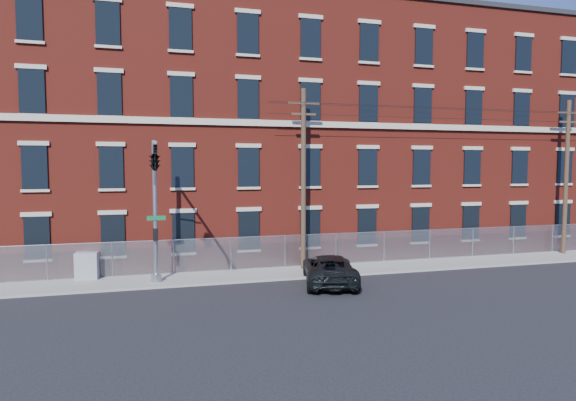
# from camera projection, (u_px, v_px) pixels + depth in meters

# --- Properties ---
(ground) EXTENTS (140.00, 140.00, 0.00)m
(ground) POSITION_uv_depth(u_px,v_px,m) (298.00, 299.00, 21.79)
(ground) COLOR black
(ground) RESTS_ON ground
(sidewalk) EXTENTS (65.00, 3.00, 0.12)m
(sidewalk) POSITION_uv_depth(u_px,v_px,m) (464.00, 262.00, 29.80)
(sidewalk) COLOR gray
(sidewalk) RESTS_ON ground
(mill_building) EXTENTS (55.30, 14.32, 16.30)m
(mill_building) POSITION_uv_depth(u_px,v_px,m) (395.00, 136.00, 37.82)
(mill_building) COLOR maroon
(mill_building) RESTS_ON ground
(chain_link_fence) EXTENTS (59.06, 0.06, 1.85)m
(chain_link_fence) POSITION_uv_depth(u_px,v_px,m) (451.00, 243.00, 30.98)
(chain_link_fence) COLOR #A5A8AD
(chain_link_fence) RESTS_ON ground
(traffic_signal_mast) EXTENTS (0.90, 6.75, 7.00)m
(traffic_signal_mast) POSITION_uv_depth(u_px,v_px,m) (155.00, 177.00, 21.91)
(traffic_signal_mast) COLOR #9EA0A5
(traffic_signal_mast) RESTS_ON ground
(utility_pole_near) EXTENTS (1.80, 0.28, 10.00)m
(utility_pole_near) POSITION_uv_depth(u_px,v_px,m) (303.00, 176.00, 27.34)
(utility_pole_near) COLOR #422F21
(utility_pole_near) RESTS_ON ground
(utility_pole_mid) EXTENTS (1.80, 0.28, 10.00)m
(utility_pole_mid) POSITION_uv_depth(u_px,v_px,m) (566.00, 174.00, 32.15)
(utility_pole_mid) COLOR #422F21
(utility_pole_mid) RESTS_ON ground
(overhead_wires) EXTENTS (40.00, 0.62, 0.62)m
(overhead_wires) POSITION_uv_depth(u_px,v_px,m) (569.00, 116.00, 31.89)
(overhead_wires) COLOR black
(overhead_wires) RESTS_ON ground
(pickup_truck) EXTENTS (3.69, 5.73, 1.47)m
(pickup_truck) POSITION_uv_depth(u_px,v_px,m) (329.00, 269.00, 24.50)
(pickup_truck) COLOR black
(pickup_truck) RESTS_ON ground
(utility_cabinet) EXTENTS (1.16, 0.68, 1.38)m
(utility_cabinet) POSITION_uv_depth(u_px,v_px,m) (87.00, 266.00, 24.99)
(utility_cabinet) COLOR gray
(utility_cabinet) RESTS_ON sidewalk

